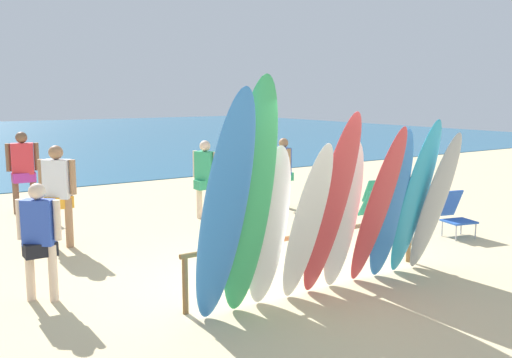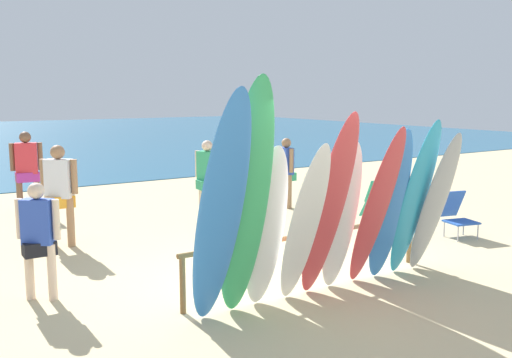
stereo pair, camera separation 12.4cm
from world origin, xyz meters
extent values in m
plane|color=#D3BC8C|center=(0.00, 14.00, 0.00)|extent=(60.00, 60.00, 0.00)
cylinder|color=brown|center=(-1.89, 0.00, 0.35)|extent=(0.07, 0.07, 0.70)
cylinder|color=brown|center=(1.89, 0.00, 0.35)|extent=(0.07, 0.07, 0.70)
cylinder|color=brown|center=(0.00, 0.00, 0.70)|extent=(3.91, 0.06, 0.06)
ellipsoid|color=#337AD1|center=(-1.76, -0.68, 1.32)|extent=(0.55, 0.94, 2.64)
ellipsoid|color=#38B266|center=(-1.38, -0.59, 1.38)|extent=(0.62, 0.86, 2.77)
ellipsoid|color=white|center=(-1.01, -0.44, 1.00)|extent=(0.53, 0.60, 2.00)
ellipsoid|color=white|center=(-0.55, -0.56, 1.01)|extent=(0.49, 0.78, 2.02)
ellipsoid|color=#D13D42|center=(-0.19, -0.59, 1.18)|extent=(0.55, 0.89, 2.37)
ellipsoid|color=white|center=(0.15, -0.43, 1.00)|extent=(0.51, 0.58, 1.99)
ellipsoid|color=#D13D42|center=(0.63, -0.56, 1.09)|extent=(0.53, 0.87, 2.17)
ellipsoid|color=#337AD1|center=(0.95, -0.49, 1.06)|extent=(0.55, 0.69, 2.12)
ellipsoid|color=#289EC6|center=(1.39, -0.52, 1.12)|extent=(0.58, 0.75, 2.23)
ellipsoid|color=#999EA3|center=(1.73, -0.59, 1.03)|extent=(0.47, 0.77, 2.05)
cylinder|color=#9E704C|center=(-2.18, 3.72, 0.41)|extent=(0.13, 0.13, 0.83)
cylinder|color=#9E704C|center=(-2.44, 3.94, 0.41)|extent=(0.13, 0.13, 0.83)
cube|color=orange|center=(-2.31, 3.83, 0.76)|extent=(0.44, 0.27, 0.20)
cube|color=silver|center=(-2.31, 3.83, 1.15)|extent=(0.47, 0.45, 0.65)
sphere|color=#9E704C|center=(-2.31, 3.83, 1.59)|extent=(0.23, 0.23, 0.23)
cylinder|color=#9E704C|center=(-2.11, 3.65, 1.19)|extent=(0.10, 0.10, 0.58)
cylinder|color=#9E704C|center=(-2.52, 4.01, 1.19)|extent=(0.10, 0.10, 0.58)
cylinder|color=#9E704C|center=(2.78, 4.33, 0.38)|extent=(0.12, 0.12, 0.76)
cylinder|color=#9E704C|center=(2.83, 4.64, 0.38)|extent=(0.12, 0.12, 0.76)
cube|color=#33A36B|center=(2.81, 4.48, 0.70)|extent=(0.41, 0.25, 0.18)
cube|color=#2D4CB2|center=(2.81, 4.48, 1.06)|extent=(0.26, 0.42, 0.59)
sphere|color=#9E704C|center=(2.81, 4.48, 1.46)|extent=(0.21, 0.21, 0.21)
cylinder|color=#9E704C|center=(2.77, 4.24, 1.09)|extent=(0.09, 0.09, 0.53)
cylinder|color=#9E704C|center=(2.84, 4.73, 1.09)|extent=(0.09, 0.09, 0.53)
cylinder|color=beige|center=(-3.07, 1.28, 0.36)|extent=(0.11, 0.11, 0.72)
cylinder|color=beige|center=(-3.30, 1.46, 0.36)|extent=(0.11, 0.11, 0.72)
cube|color=black|center=(-3.18, 1.37, 0.66)|extent=(0.39, 0.24, 0.17)
cube|color=#2D4CB2|center=(-3.18, 1.37, 1.00)|extent=(0.41, 0.38, 0.56)
sphere|color=beige|center=(-3.18, 1.37, 1.38)|extent=(0.20, 0.20, 0.20)
cylinder|color=beige|center=(-3.00, 1.22, 1.03)|extent=(0.09, 0.09, 0.50)
cylinder|color=beige|center=(-3.37, 1.52, 1.03)|extent=(0.09, 0.09, 0.50)
cylinder|color=beige|center=(0.82, 4.21, 0.39)|extent=(0.12, 0.12, 0.78)
cylinder|color=beige|center=(0.68, 4.50, 0.39)|extent=(0.12, 0.12, 0.78)
cube|color=#33A36B|center=(0.75, 4.36, 0.72)|extent=(0.42, 0.26, 0.19)
cube|color=#33A36B|center=(0.75, 4.36, 1.09)|extent=(0.36, 0.45, 0.61)
sphere|color=beige|center=(0.75, 4.36, 1.51)|extent=(0.22, 0.22, 0.22)
cylinder|color=beige|center=(0.86, 4.12, 1.12)|extent=(0.10, 0.10, 0.54)
cylinder|color=beige|center=(0.64, 4.59, 1.12)|extent=(0.10, 0.10, 0.54)
cylinder|color=brown|center=(-2.37, 7.05, 0.42)|extent=(0.13, 0.13, 0.85)
cylinder|color=brown|center=(-2.03, 6.96, 0.42)|extent=(0.13, 0.13, 0.85)
cube|color=#B23399|center=(-2.20, 7.01, 0.78)|extent=(0.46, 0.28, 0.20)
cube|color=#DB333D|center=(-2.20, 7.01, 1.18)|extent=(0.48, 0.33, 0.66)
sphere|color=brown|center=(-2.20, 7.01, 1.63)|extent=(0.24, 0.24, 0.24)
cylinder|color=brown|center=(-2.47, 7.08, 1.22)|extent=(0.10, 0.10, 0.59)
cylinder|color=brown|center=(-1.93, 6.94, 1.22)|extent=(0.10, 0.10, 0.59)
cylinder|color=#B7B7BC|center=(2.68, 1.17, 0.14)|extent=(0.02, 0.02, 0.28)
cylinder|color=#B7B7BC|center=(3.10, 1.21, 0.14)|extent=(0.02, 0.02, 0.28)
cylinder|color=#B7B7BC|center=(2.65, 1.55, 0.14)|extent=(0.02, 0.02, 0.28)
cylinder|color=#B7B7BC|center=(3.07, 1.59, 0.14)|extent=(0.02, 0.02, 0.28)
cube|color=#2D9370|center=(2.88, 1.38, 0.30)|extent=(0.54, 0.49, 0.03)
cube|color=#2D9370|center=(2.84, 1.74, 0.55)|extent=(0.52, 0.33, 0.50)
cylinder|color=#B7B7BC|center=(3.54, 0.39, 0.14)|extent=(0.02, 0.02, 0.28)
cylinder|color=#B7B7BC|center=(3.95, 0.29, 0.14)|extent=(0.02, 0.02, 0.28)
cylinder|color=#B7B7BC|center=(3.63, 0.75, 0.14)|extent=(0.02, 0.02, 0.28)
cylinder|color=#B7B7BC|center=(4.04, 0.66, 0.14)|extent=(0.02, 0.02, 0.28)
cube|color=blue|center=(3.79, 0.52, 0.30)|extent=(0.59, 0.55, 0.03)
cube|color=blue|center=(3.87, 0.86, 0.56)|extent=(0.55, 0.37, 0.51)
cylinder|color=#B7B7BC|center=(3.48, 2.15, 0.14)|extent=(0.02, 0.02, 0.28)
cylinder|color=#B7B7BC|center=(3.88, 2.03, 0.14)|extent=(0.02, 0.02, 0.28)
cylinder|color=#B7B7BC|center=(3.59, 2.51, 0.14)|extent=(0.02, 0.02, 0.28)
cylinder|color=#B7B7BC|center=(3.99, 2.39, 0.14)|extent=(0.02, 0.02, 0.28)
cube|color=#2D9370|center=(3.73, 2.27, 0.30)|extent=(0.61, 0.57, 0.03)
cube|color=#2D9370|center=(3.84, 2.62, 0.55)|extent=(0.57, 0.44, 0.49)
camera|label=1|loc=(-4.75, -5.79, 2.56)|focal=40.23mm
camera|label=2|loc=(-4.64, -5.86, 2.56)|focal=40.23mm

